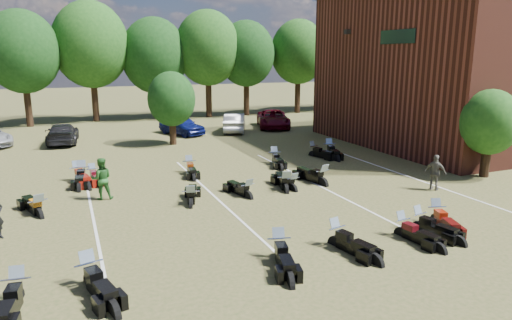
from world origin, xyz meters
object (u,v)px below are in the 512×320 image
motorcycle_3 (336,246)px  motorcycle_14 (93,180)px  person_green (102,179)px  car_4 (182,125)px  person_grey (435,172)px  motorcycle_0 (90,286)px

motorcycle_3 → motorcycle_14: (-6.66, 11.36, 0.00)m
person_green → motorcycle_14: person_green is taller
person_green → car_4: bearing=-111.5°
person_green → person_grey: 14.60m
motorcycle_0 → motorcycle_3: size_ratio=1.06×
motorcycle_14 → motorcycle_0: bearing=-101.3°
person_green → person_grey: person_green is taller
person_green → motorcycle_3: 10.30m
motorcycle_3 → motorcycle_14: 13.17m
person_grey → motorcycle_3: (-7.48, -3.63, -0.81)m
person_green → motorcycle_0: person_green is taller
car_4 → person_green: bearing=-138.0°
person_grey → person_green: bearing=42.6°
person_grey → motorcycle_0: bearing=72.7°
car_4 → person_green: person_green is taller
car_4 → motorcycle_3: size_ratio=1.90×
person_green → motorcycle_14: 3.51m
car_4 → person_grey: bearing=-92.6°
motorcycle_0 → car_4: bearing=55.8°
motorcycle_3 → car_4: bearing=76.8°
person_grey → motorcycle_0: person_grey is taller
car_4 → motorcycle_3: bearing=-114.0°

